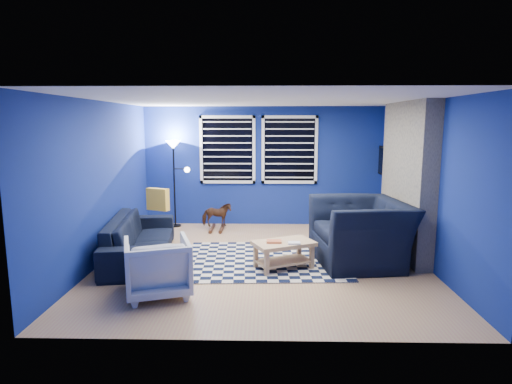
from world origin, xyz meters
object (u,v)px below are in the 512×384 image
armchair_big (361,232)px  sofa (141,238)px  tv (386,162)px  armchair_bent (158,267)px  cabinet (343,218)px  floor_lamp (174,157)px  coffee_table (284,249)px  rocking_horse (217,215)px

armchair_big → sofa: bearing=-99.4°
tv → sofa: (-4.40, -1.91, -1.06)m
sofa → armchair_big: armchair_big is taller
armchair_bent → cabinet: 4.41m
armchair_big → floor_lamp: (-3.36, 2.26, 0.99)m
armchair_big → coffee_table: 1.27m
rocking_horse → armchair_bent: bearing=165.3°
sofa → armchair_bent: 1.58m
armchair_big → cabinet: (0.09, 1.95, -0.21)m
sofa → cabinet: (3.57, 1.85, -0.06)m
armchair_big → cabinet: 1.96m
coffee_table → floor_lamp: size_ratio=0.56×
armchair_bent → cabinet: bearing=-150.1°
tv → cabinet: tv is taller
cabinet → floor_lamp: size_ratio=0.40×
sofa → armchair_bent: size_ratio=2.86×
cabinet → floor_lamp: 3.66m
tv → rocking_horse: (-3.38, -0.06, -1.08)m
coffee_table → cabinet: 2.62m
coffee_table → floor_lamp: 3.57m
armchair_big → floor_lamp: floor_lamp is taller
tv → armchair_big: size_ratio=0.67×
rocking_horse → floor_lamp: (-0.89, 0.31, 1.16)m
sofa → armchair_bent: bearing=-164.4°
armchair_bent → sofa: bearing=-84.5°
sofa → floor_lamp: bearing=-11.6°
armchair_big → coffee_table: bearing=-82.3°
floor_lamp → tv: bearing=-3.3°
armchair_bent → floor_lamp: (-0.52, 3.60, 1.11)m
rocking_horse → coffee_table: 2.61m
rocking_horse → cabinet: 2.56m
sofa → armchair_bent: (0.64, -1.45, 0.03)m
armchair_big → rocking_horse: 3.16m
armchair_bent → floor_lamp: 3.81m
sofa → rocking_horse: sofa is taller
cabinet → rocking_horse: bearing=-163.2°
sofa → cabinet: bearing=-71.0°
sofa → coffee_table: bearing=-109.2°
coffee_table → cabinet: (1.29, 2.28, -0.03)m
sofa → tv: bearing=-74.8°
tv → floor_lamp: bearing=176.7°
armchair_big → armchair_bent: bearing=-72.4°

